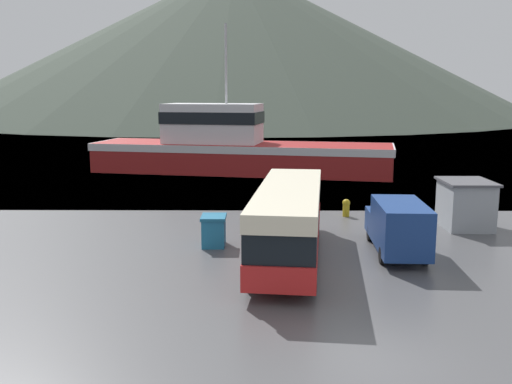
{
  "coord_description": "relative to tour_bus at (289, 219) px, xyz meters",
  "views": [
    {
      "loc": [
        -2.93,
        -14.07,
        7.06
      ],
      "look_at": [
        -3.16,
        14.08,
        2.0
      ],
      "focal_mm": 40.0,
      "sensor_mm": 36.0,
      "label": 1
    }
  ],
  "objects": [
    {
      "name": "ground_plane",
      "position": [
        1.74,
        -9.2,
        -1.75
      ],
      "size": [
        400.0,
        400.0,
        0.0
      ],
      "primitive_type": "plane",
      "color": "#4C4C4F"
    },
    {
      "name": "water_surface",
      "position": [
        1.74,
        129.77,
        -1.75
      ],
      "size": [
        240.0,
        240.0,
        0.0
      ],
      "primitive_type": "plane",
      "color": "slate",
      "rests_on": "ground"
    },
    {
      "name": "hill_backdrop",
      "position": [
        -8.3,
        140.65,
        18.68
      ],
      "size": [
        159.07,
        159.07,
        40.85
      ],
      "primitive_type": "cone",
      "color": "#3D473D",
      "rests_on": "ground"
    },
    {
      "name": "tour_bus",
      "position": [
        0.0,
        0.0,
        0.0
      ],
      "size": [
        3.71,
        11.27,
        3.08
      ],
      "rotation": [
        0.0,
        0.0,
        -0.11
      ],
      "color": "red",
      "rests_on": "ground"
    },
    {
      "name": "delivery_van",
      "position": [
        4.76,
        0.83,
        -0.5
      ],
      "size": [
        2.22,
        5.96,
        2.36
      ],
      "rotation": [
        0.0,
        0.0,
        -0.05
      ],
      "color": "navy",
      "rests_on": "ground"
    },
    {
      "name": "fishing_boat",
      "position": [
        -3.44,
        25.85,
        0.39
      ],
      "size": [
        26.35,
        10.84,
        12.53
      ],
      "rotation": [
        0.0,
        0.0,
        4.52
      ],
      "color": "maroon",
      "rests_on": "water_surface"
    },
    {
      "name": "storage_bin",
      "position": [
        -3.33,
        2.02,
        -1.03
      ],
      "size": [
        1.12,
        1.4,
        1.41
      ],
      "color": "teal",
      "rests_on": "ground"
    },
    {
      "name": "dock_kiosk",
      "position": [
        9.4,
        5.64,
        -0.5
      ],
      "size": [
        2.46,
        3.07,
        2.48
      ],
      "color": "#93999E",
      "rests_on": "ground"
    },
    {
      "name": "mooring_bollard",
      "position": [
        3.64,
        8.27,
        -1.21
      ],
      "size": [
        0.44,
        0.44,
        0.99
      ],
      "color": "#B29919",
      "rests_on": "ground"
    }
  ]
}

